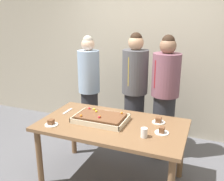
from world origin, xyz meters
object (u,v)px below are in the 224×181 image
object	(u,v)px
person_serving_front	(135,92)
person_green_shirt_behind	(89,89)
sheet_cake	(101,118)
party_table	(112,131)
person_striped_tie_right	(165,97)
cake_server_utensil	(68,111)
plated_slice_near_left	(159,121)
plated_slice_near_right	(162,131)
plated_slice_far_left	(51,123)
drink_cup_nearest	(144,133)

from	to	relation	value
person_serving_front	person_green_shirt_behind	world-z (taller)	person_serving_front
sheet_cake	person_serving_front	bearing A→B (deg)	79.71
party_table	person_striped_tie_right	bearing A→B (deg)	61.20
cake_server_utensil	person_green_shirt_behind	size ratio (longest dim) A/B	0.12
plated_slice_near_left	plated_slice_near_right	bearing A→B (deg)	-70.74
sheet_cake	plated_slice_far_left	size ratio (longest dim) A/B	4.08
party_table	plated_slice_far_left	world-z (taller)	plated_slice_far_left
plated_slice_far_left	person_green_shirt_behind	xyz separation A→B (m)	(-0.07, 1.09, 0.09)
sheet_cake	cake_server_utensil	distance (m)	0.54
plated_slice_near_right	cake_server_utensil	distance (m)	1.27
plated_slice_far_left	person_striped_tie_right	bearing A→B (deg)	45.98
cake_server_utensil	person_serving_front	world-z (taller)	person_serving_front
cake_server_utensil	plated_slice_near_left	bearing A→B (deg)	4.47
plated_slice_near_left	cake_server_utensil	size ratio (longest dim) A/B	0.75
party_table	sheet_cake	size ratio (longest dim) A/B	2.75
sheet_cake	person_striped_tie_right	world-z (taller)	person_striped_tie_right
plated_slice_far_left	person_green_shirt_behind	world-z (taller)	person_green_shirt_behind
plated_slice_far_left	cake_server_utensil	distance (m)	0.43
sheet_cake	cake_server_utensil	xyz separation A→B (m)	(-0.53, 0.11, -0.03)
plated_slice_far_left	person_green_shirt_behind	distance (m)	1.10
person_serving_front	plated_slice_near_right	bearing A→B (deg)	42.88
plated_slice_far_left	cake_server_utensil	size ratio (longest dim) A/B	0.75
cake_server_utensil	person_serving_front	bearing A→B (deg)	47.38
plated_slice_near_left	person_striped_tie_right	distance (m)	0.60
sheet_cake	drink_cup_nearest	size ratio (longest dim) A/B	6.12
person_serving_front	person_green_shirt_behind	size ratio (longest dim) A/B	1.03
sheet_cake	person_green_shirt_behind	xyz separation A→B (m)	(-0.55, 0.78, 0.08)
plated_slice_near_right	person_green_shirt_behind	bearing A→B (deg)	147.16
drink_cup_nearest	person_serving_front	xyz separation A→B (m)	(-0.42, 1.06, 0.09)
plated_slice_near_right	sheet_cake	bearing A→B (deg)	176.21
plated_slice_far_left	cake_server_utensil	bearing A→B (deg)	96.90
sheet_cake	plated_slice_near_right	bearing A→B (deg)	-3.79
plated_slice_near_right	plated_slice_far_left	distance (m)	1.23
plated_slice_far_left	person_serving_front	size ratio (longest dim) A/B	0.09
drink_cup_nearest	plated_slice_near_left	bearing A→B (deg)	81.17
person_green_shirt_behind	drink_cup_nearest	bearing A→B (deg)	13.80
plated_slice_far_left	drink_cup_nearest	size ratio (longest dim) A/B	1.50
plated_slice_near_right	person_green_shirt_behind	distance (m)	1.52
cake_server_utensil	person_striped_tie_right	size ratio (longest dim) A/B	0.12
sheet_cake	person_serving_front	xyz separation A→B (m)	(0.15, 0.85, 0.10)
plated_slice_near_left	drink_cup_nearest	xyz separation A→B (m)	(-0.06, -0.41, 0.03)
party_table	person_serving_front	bearing A→B (deg)	89.73
person_green_shirt_behind	person_striped_tie_right	xyz separation A→B (m)	(1.14, 0.02, 0.01)
plated_slice_far_left	person_serving_front	distance (m)	1.33
person_serving_front	plated_slice_far_left	bearing A→B (deg)	-18.03
sheet_cake	plated_slice_near_left	xyz separation A→B (m)	(0.64, 0.20, -0.01)
person_green_shirt_behind	party_table	bearing A→B (deg)	6.05
person_serving_front	person_striped_tie_right	xyz separation A→B (m)	(0.44, -0.06, -0.01)
party_table	drink_cup_nearest	xyz separation A→B (m)	(0.43, -0.18, 0.14)
cake_server_utensil	person_striped_tie_right	xyz separation A→B (m)	(1.12, 0.68, 0.12)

